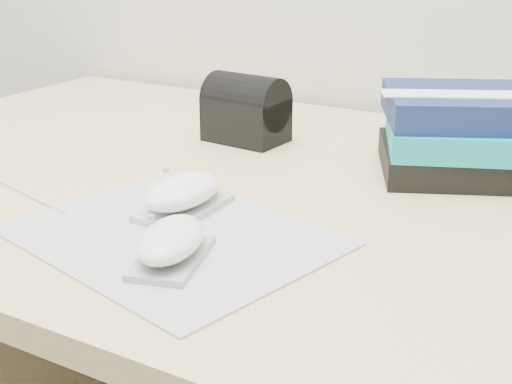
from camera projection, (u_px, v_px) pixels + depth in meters
The scene contains 7 objects.
desk at pixel (379, 346), 0.97m from camera, with size 1.60×0.80×0.73m.
mousepad at pixel (171, 236), 0.73m from camera, with size 0.31×0.24×0.00m, color gray.
mouse_rear at pixel (183, 194), 0.79m from camera, with size 0.06×0.11×0.05m.
mouse_front at pixel (171, 243), 0.67m from camera, with size 0.08×0.12×0.04m.
usb_cable at pixel (20, 190), 0.85m from camera, with size 0.00×0.00×0.20m, color white.
book_stack at pixel (471, 134), 0.91m from camera, with size 0.27×0.25×0.11m.
pouch at pixel (246, 109), 1.05m from camera, with size 0.12×0.09×0.10m.
Camera 1 is at (0.27, 0.84, 1.03)m, focal length 50.00 mm.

